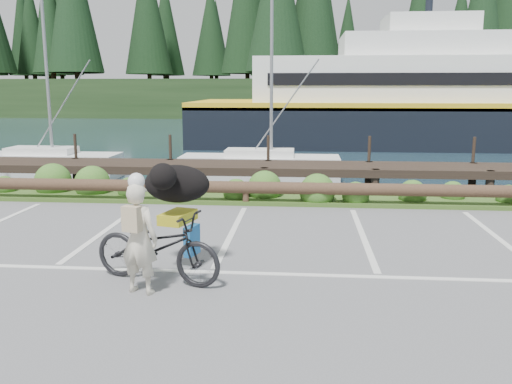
% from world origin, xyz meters
% --- Properties ---
extents(ground, '(72.00, 72.00, 0.00)m').
position_xyz_m(ground, '(0.00, 0.00, 0.00)').
color(ground, '#5B5B5D').
extents(harbor_backdrop, '(170.00, 160.00, 30.00)m').
position_xyz_m(harbor_backdrop, '(0.39, 78.52, -0.00)').
color(harbor_backdrop, '#172B37').
rests_on(harbor_backdrop, ground).
extents(vegetation_strip, '(34.00, 1.60, 0.10)m').
position_xyz_m(vegetation_strip, '(0.00, 5.30, 0.05)').
color(vegetation_strip, '#3D5B21').
rests_on(vegetation_strip, ground).
extents(log_rail, '(32.00, 0.30, 0.60)m').
position_xyz_m(log_rail, '(0.00, 4.60, 0.00)').
color(log_rail, '#443021').
rests_on(log_rail, ground).
extents(bicycle, '(2.18, 1.24, 1.09)m').
position_xyz_m(bicycle, '(-0.75, -0.87, 0.54)').
color(bicycle, black).
rests_on(bicycle, ground).
extents(cyclist, '(0.66, 0.52, 1.60)m').
position_xyz_m(cyclist, '(-0.88, -1.33, 0.80)').
color(cyclist, beige).
rests_on(cyclist, ground).
extents(dog, '(0.77, 1.14, 0.60)m').
position_xyz_m(dog, '(-0.58, -0.23, 1.39)').
color(dog, black).
rests_on(dog, bicycle).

